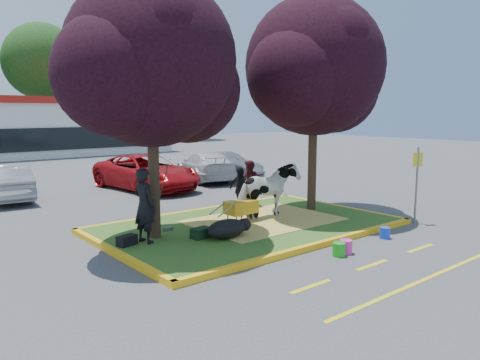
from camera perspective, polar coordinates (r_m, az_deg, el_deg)
ground at (r=13.56m, az=1.03°, el=-5.93°), size 90.00×90.00×0.00m
median_island at (r=13.54m, az=1.03°, el=-5.62°), size 8.00×5.00×0.15m
curb_near at (r=11.77m, az=9.30°, el=-7.90°), size 8.30×0.16×0.15m
curb_far at (r=15.54m, az=-5.17°, el=-3.82°), size 8.30×0.16×0.15m
curb_left at (r=11.41m, az=-14.93°, el=-8.59°), size 0.16×5.30×0.15m
curb_right at (r=16.42m, az=11.94°, el=-3.31°), size 0.16×5.30×0.15m
straw_bedding at (r=13.91m, az=2.92°, el=-4.91°), size 4.20×3.00×0.01m
tree_purple_left at (r=11.90m, az=-10.67°, el=13.10°), size 5.06×4.20×6.51m
tree_purple_right at (r=15.36m, az=9.15°, el=12.80°), size 5.30×4.40×6.82m
fire_lane_stripe_a at (r=9.35m, az=8.63°, el=-12.71°), size 1.10×0.12×0.01m
fire_lane_stripe_b at (r=10.84m, az=15.83°, el=-9.94°), size 1.10×0.12×0.01m
fire_lane_stripe_c at (r=12.48m, az=21.13°, el=-7.76°), size 1.10×0.12×0.01m
fire_lane_long at (r=10.25m, az=21.44°, el=-11.28°), size 6.00×0.10×0.01m
retail_building at (r=39.42m, az=-24.09°, el=6.07°), size 20.40×8.40×4.40m
cow at (r=14.06m, az=3.42°, el=-1.37°), size 2.00×1.00×1.65m
calf at (r=11.93m, az=-1.62°, el=-5.97°), size 1.30×1.06×0.49m
handler at (r=11.65m, az=-11.58°, el=-3.06°), size 0.58×0.75×1.85m
visitor_a at (r=15.87m, az=1.20°, el=-0.40°), size 0.65×0.80×1.56m
visitor_b at (r=14.95m, az=-0.00°, el=-1.16°), size 0.51×0.90×1.44m
wheelbarrow at (r=13.62m, az=0.14°, el=-3.34°), size 1.67×0.58×0.63m
gear_bag_dark at (r=11.67m, az=-13.62°, el=-7.17°), size 0.53×0.37×0.24m
gear_bag_green at (r=12.01m, az=-4.78°, el=-6.45°), size 0.53×0.37×0.26m
sign_post at (r=14.89m, az=20.77°, el=0.33°), size 0.31×0.14×2.30m
bucket_green at (r=11.24m, az=11.96°, el=-8.29°), size 0.35×0.35×0.32m
bucket_pink at (r=11.48m, az=12.77°, el=-7.95°), size 0.32×0.32×0.33m
bucket_blue at (r=13.08m, az=17.24°, el=-6.17°), size 0.34×0.34×0.30m
car_silver at (r=19.75m, az=-26.74°, el=-0.26°), size 1.79×4.28×1.38m
car_red at (r=20.54m, az=-11.40°, el=0.95°), size 3.02×5.64×1.51m
car_white at (r=22.92m, az=-4.25°, el=1.71°), size 3.27×5.14×1.39m
car_grey at (r=23.34m, az=-1.87°, el=1.75°), size 2.21×4.18×1.31m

